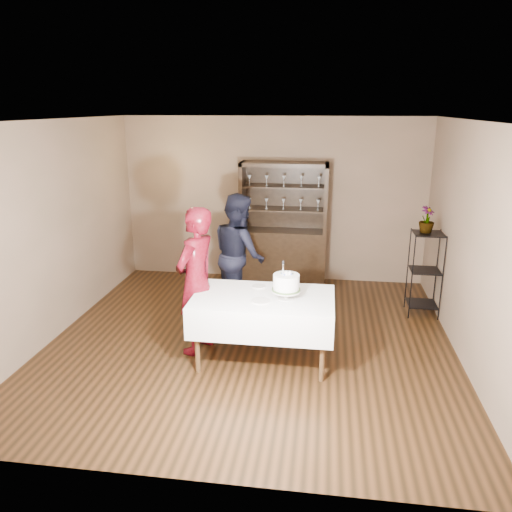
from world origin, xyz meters
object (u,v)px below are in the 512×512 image
object	(u,v)px
cake	(286,284)
potted_plant	(427,220)
plant_etagere	(425,270)
man	(239,255)
woman	(196,281)
china_hutch	(283,244)
cake_table	(263,312)

from	to	relation	value
cake	potted_plant	distance (m)	2.50
plant_etagere	man	size ratio (longest dim) A/B	0.70
woman	man	world-z (taller)	woman
cake	potted_plant	xyz separation A→B (m)	(1.77, 1.73, 0.40)
china_hutch	woman	world-z (taller)	china_hutch
plant_etagere	woman	size ratio (longest dim) A/B	0.68
cake_table	woman	world-z (taller)	woman
man	potted_plant	size ratio (longest dim) A/B	4.75
plant_etagere	man	world-z (taller)	man
china_hutch	cake_table	bearing A→B (deg)	-89.67
cake	woman	bearing A→B (deg)	170.02
plant_etagere	man	bearing A→B (deg)	-173.25
cake_table	potted_plant	distance (m)	2.74
cake	man	bearing A→B (deg)	118.99
china_hutch	potted_plant	xyz separation A→B (m)	(2.04, -1.03, 0.70)
china_hutch	man	distance (m)	1.46
woman	cake	world-z (taller)	woman
woman	potted_plant	distance (m)	3.26
china_hutch	woman	bearing A→B (deg)	-107.26
cake_table	cake	world-z (taller)	cake
china_hutch	cake	size ratio (longest dim) A/B	4.47
cake_table	cake	distance (m)	0.45
china_hutch	cake_table	size ratio (longest dim) A/B	1.26
china_hutch	potted_plant	distance (m)	2.39
plant_etagere	cake_table	world-z (taller)	plant_etagere
man	cake	world-z (taller)	man
cake	plant_etagere	bearing A→B (deg)	43.34
man	potted_plant	distance (m)	2.61
plant_etagere	man	xyz separation A→B (m)	(-2.58, -0.31, 0.21)
china_hutch	man	size ratio (longest dim) A/B	1.16
cake	potted_plant	bearing A→B (deg)	44.34
man	potted_plant	xyz separation A→B (m)	(2.54, 0.33, 0.51)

